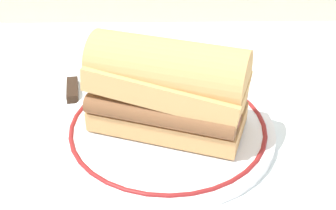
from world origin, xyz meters
The scene contains 4 objects.
ground_plane centered at (0.00, 0.00, 0.00)m, with size 1.50×1.50×0.00m, color white.
plate centered at (0.03, 0.03, 0.01)m, with size 0.27×0.27×0.01m.
sausage_sandwich centered at (0.03, 0.03, 0.07)m, with size 0.21×0.15×0.12m.
butter_knife centered at (-0.12, 0.16, 0.00)m, with size 0.04×0.14×0.01m.
Camera 1 is at (0.02, -0.44, 0.37)m, focal length 49.91 mm.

